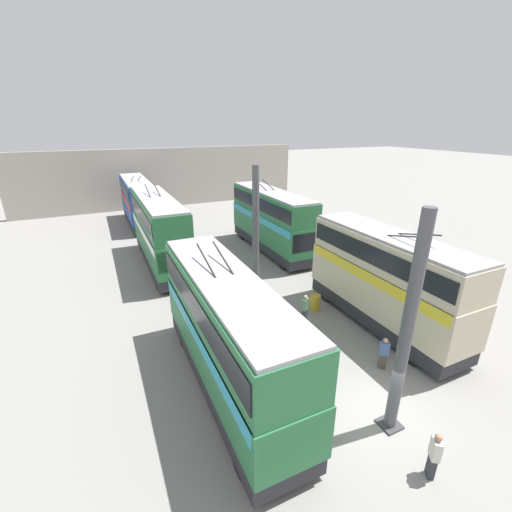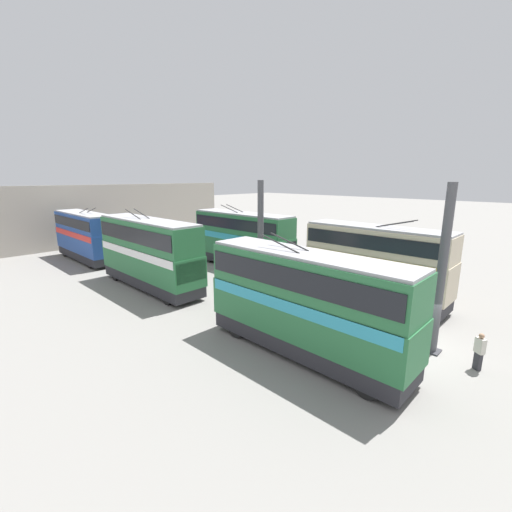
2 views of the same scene
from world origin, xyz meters
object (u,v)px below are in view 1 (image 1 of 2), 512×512
at_px(bus_right_far, 138,199).
at_px(person_aisle_midway, 305,308).
at_px(bus_left_near, 386,275).
at_px(person_aisle_foreground, 434,454).
at_px(person_by_left_row, 384,353).
at_px(oil_drum, 315,302).
at_px(bus_right_near, 228,328).
at_px(bus_right_mid, 159,228).
at_px(bus_left_far, 271,217).

distance_m(bus_right_far, person_aisle_midway, 24.99).
xyz_separation_m(bus_left_near, person_aisle_foreground, (-7.30, 4.88, -2.03)).
bearing_deg(person_by_left_row, oil_drum, 36.82).
bearing_deg(bus_right_far, person_by_left_row, -167.20).
bearing_deg(bus_right_near, bus_left_near, -83.93).
height_order(bus_right_near, bus_right_mid, bus_right_mid).
height_order(person_aisle_foreground, oil_drum, person_aisle_foreground).
relative_size(bus_left_near, bus_right_mid, 0.88).
relative_size(bus_right_near, oil_drum, 10.95).
bearing_deg(bus_left_far, person_aisle_midway, 161.85).
relative_size(person_aisle_foreground, oil_drum, 1.81).
distance_m(bus_left_far, bus_right_near, 16.59).
bearing_deg(oil_drum, bus_right_near, 118.91).
bearing_deg(bus_left_near, person_by_left_row, 138.20).
bearing_deg(person_aisle_midway, bus_right_near, -88.51).
bearing_deg(person_aisle_midway, bus_right_far, 166.77).
bearing_deg(person_by_left_row, bus_right_far, 51.79).
distance_m(person_by_left_row, person_aisle_midway, 4.85).
xyz_separation_m(bus_left_far, person_aisle_foreground, (-20.19, 4.88, -2.01)).
bearing_deg(person_aisle_midway, bus_left_near, 36.05).
bearing_deg(bus_left_near, oil_drum, 39.68).
height_order(bus_right_mid, bus_right_far, bus_right_mid).
distance_m(bus_right_mid, person_aisle_foreground, 21.31).
relative_size(bus_right_near, bus_right_far, 1.04).
bearing_deg(bus_right_mid, person_by_left_row, -157.96).
height_order(bus_right_far, oil_drum, bus_right_far).
xyz_separation_m(person_by_left_row, person_aisle_foreground, (-4.48, 2.36, 0.09)).
height_order(bus_right_mid, person_by_left_row, bus_right_mid).
xyz_separation_m(bus_left_far, person_by_left_row, (-15.71, 2.53, -2.10)).
bearing_deg(person_aisle_midway, bus_right_mid, 179.49).
height_order(person_aisle_midway, person_aisle_foreground, person_aisle_foreground).
height_order(bus_right_near, person_aisle_foreground, bus_right_near).
xyz_separation_m(bus_left_far, bus_right_mid, (0.58, 9.12, 0.07)).
bearing_deg(person_by_left_row, bus_right_mid, 61.02).
distance_m(bus_right_mid, bus_right_far, 12.74).
relative_size(bus_left_far, person_aisle_midway, 6.57).
bearing_deg(person_aisle_foreground, bus_right_mid, 137.04).
height_order(bus_right_far, person_aisle_midway, bus_right_far).
bearing_deg(bus_left_far, oil_drum, 167.10).
relative_size(bus_left_near, bus_right_near, 0.92).
bearing_deg(bus_right_mid, bus_left_near, -145.90).
xyz_separation_m(bus_left_far, oil_drum, (-10.10, 2.31, -2.45)).
height_order(bus_right_near, person_by_left_row, bus_right_near).
xyz_separation_m(bus_right_near, oil_drum, (3.76, -6.81, -2.36)).
distance_m(person_by_left_row, oil_drum, 5.63).
relative_size(person_by_left_row, oil_drum, 1.65).
bearing_deg(bus_left_near, bus_right_far, 19.19).
bearing_deg(bus_right_mid, bus_left_far, -93.65).
bearing_deg(bus_right_mid, person_aisle_foreground, -168.47).
bearing_deg(bus_left_near, person_aisle_midway, 62.09).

